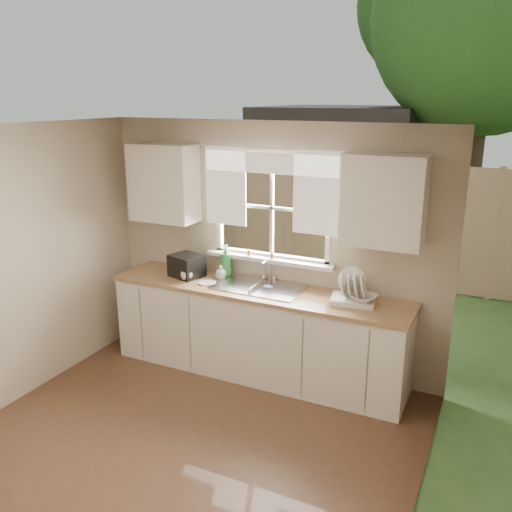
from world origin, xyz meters
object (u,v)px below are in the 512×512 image
at_px(black_appliance, 187,266).
at_px(dish_rack, 353,294).
at_px(cup, 187,275).
at_px(soap_bottle_a, 226,260).

bearing_deg(black_appliance, dish_rack, 16.79).
bearing_deg(cup, dish_rack, 12.25).
relative_size(cup, black_appliance, 0.41).
bearing_deg(dish_rack, soap_bottle_a, 173.37).
xyz_separation_m(dish_rack, soap_bottle_a, (-1.41, 0.16, 0.09)).
relative_size(dish_rack, cup, 3.33).
relative_size(soap_bottle_a, black_appliance, 1.08).
distance_m(cup, black_appliance, 0.14).
height_order(dish_rack, soap_bottle_a, soap_bottle_a).
distance_m(dish_rack, cup, 1.70).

